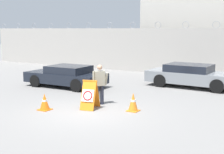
# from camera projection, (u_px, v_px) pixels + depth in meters

# --- Properties ---
(ground_plane) EXTENTS (90.00, 90.00, 0.00)m
(ground_plane) POSITION_uv_depth(u_px,v_px,m) (87.00, 113.00, 11.53)
(ground_plane) COLOR gray
(perimeter_wall) EXTENTS (36.00, 0.30, 3.56)m
(perimeter_wall) POSITION_uv_depth(u_px,v_px,m) (185.00, 52.00, 20.72)
(perimeter_wall) COLOR #ADA8A0
(perimeter_wall) RESTS_ON ground_plane
(building_block) EXTENTS (7.13, 5.02, 5.34)m
(building_block) POSITION_uv_depth(u_px,v_px,m) (194.00, 34.00, 24.83)
(building_block) COLOR beige
(building_block) RESTS_ON ground_plane
(barricade_sign) EXTENTS (0.72, 0.91, 1.12)m
(barricade_sign) POSITION_uv_depth(u_px,v_px,m) (90.00, 95.00, 12.03)
(barricade_sign) COLOR orange
(barricade_sign) RESTS_ON ground_plane
(security_guard) EXTENTS (0.61, 0.51, 1.64)m
(security_guard) POSITION_uv_depth(u_px,v_px,m) (100.00, 83.00, 12.66)
(security_guard) COLOR #232838
(security_guard) RESTS_ON ground_plane
(traffic_cone_near) EXTENTS (0.43, 0.43, 0.69)m
(traffic_cone_near) POSITION_uv_depth(u_px,v_px,m) (133.00, 102.00, 11.72)
(traffic_cone_near) COLOR orange
(traffic_cone_near) RESTS_ON ground_plane
(traffic_cone_mid) EXTENTS (0.44, 0.44, 0.63)m
(traffic_cone_mid) POSITION_uv_depth(u_px,v_px,m) (45.00, 102.00, 11.88)
(traffic_cone_mid) COLOR orange
(traffic_cone_mid) RESTS_ON ground_plane
(parked_car_front_coupe) EXTENTS (4.38, 2.04, 1.14)m
(parked_car_front_coupe) POSITION_uv_depth(u_px,v_px,m) (66.00, 76.00, 16.62)
(parked_car_front_coupe) COLOR black
(parked_car_front_coupe) RESTS_ON ground_plane
(parked_car_rear_sedan) EXTENTS (4.84, 2.10, 1.21)m
(parked_car_rear_sedan) POSITION_uv_depth(u_px,v_px,m) (192.00, 75.00, 16.51)
(parked_car_rear_sedan) COLOR black
(parked_car_rear_sedan) RESTS_ON ground_plane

